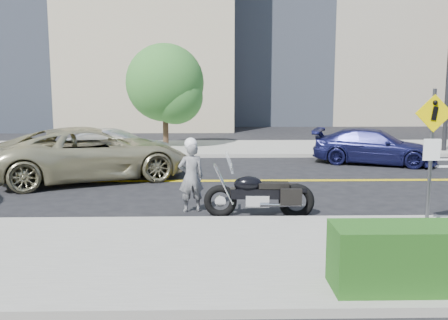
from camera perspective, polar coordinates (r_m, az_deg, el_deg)
name	(u,v)px	position (r m, az deg, el deg)	size (l,w,h in m)	color
ground_plane	(223,181)	(17.26, -0.15, -2.28)	(120.00, 120.00, 0.00)	black
sidewalk_near	(230,255)	(9.99, 0.68, -10.30)	(60.00, 5.00, 0.15)	#9E9B91
sidewalk_far	(220,148)	(24.65, -0.49, 1.30)	(60.00, 5.00, 0.15)	#9E9B91
pedestrian_sign	(432,147)	(11.62, 21.67, 1.36)	(0.78, 0.08, 3.00)	#4C4C51
motorcyclist	(191,175)	(13.22, -3.60, -1.64)	(0.73, 0.56, 1.89)	#B6B6BB
motorcycle	(260,184)	(12.84, 3.91, -2.63)	(2.61, 0.79, 1.59)	black
suv	(92,154)	(17.85, -14.14, 0.68)	(2.92, 6.34, 1.76)	tan
parked_car_silver	(115,149)	(20.25, -11.76, 1.23)	(1.50, 4.29, 1.41)	#94979B
parked_car_blue	(374,147)	(21.40, 16.01, 1.42)	(1.92, 4.71, 1.37)	navy
tree_far_a	(165,83)	(24.64, -6.45, 8.35)	(3.61, 3.61, 4.94)	#382619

